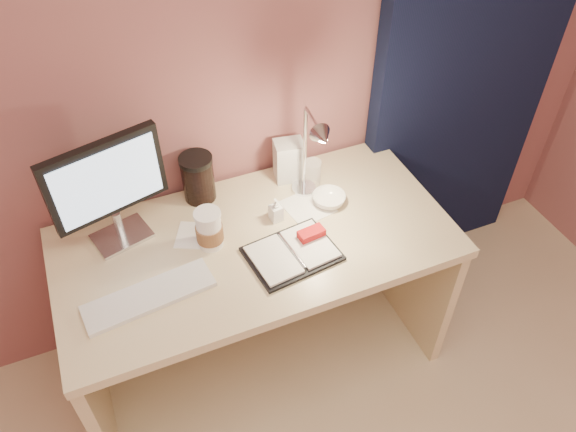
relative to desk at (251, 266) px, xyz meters
name	(u,v)px	position (x,y,z in m)	size (l,w,h in m)	color
room	(454,44)	(0.95, 0.24, 0.63)	(3.50, 3.50, 3.50)	#C6B28E
desk	(251,266)	(0.00, 0.00, 0.00)	(1.40, 0.70, 0.73)	beige
monitor	(107,184)	(-0.43, 0.12, 0.48)	(0.39, 0.18, 0.42)	silver
keyboard	(149,296)	(-0.40, -0.18, 0.23)	(0.42, 0.12, 0.02)	silver
planner	(294,251)	(0.10, -0.19, 0.24)	(0.32, 0.26, 0.05)	black
paper_a	(308,206)	(0.24, 0.01, 0.23)	(0.16, 0.16, 0.00)	white
paper_c	(195,235)	(-0.19, 0.03, 0.23)	(0.13, 0.13, 0.00)	white
coffee_cup	(209,230)	(-0.15, -0.04, 0.30)	(0.09, 0.09, 0.15)	white
clear_cup	(312,175)	(0.30, 0.11, 0.29)	(0.07, 0.07, 0.12)	white
bowl	(329,199)	(0.32, 0.00, 0.25)	(0.13, 0.13, 0.04)	white
lotion_bottle	(276,210)	(0.10, -0.01, 0.27)	(0.04, 0.04, 0.09)	white
dark_jar	(198,180)	(-0.12, 0.22, 0.31)	(0.12, 0.12, 0.17)	black
product_box	(289,160)	(0.24, 0.19, 0.31)	(0.11, 0.09, 0.17)	silver
desk_lamp	(319,153)	(0.27, 0.00, 0.48)	(0.10, 0.25, 0.40)	silver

